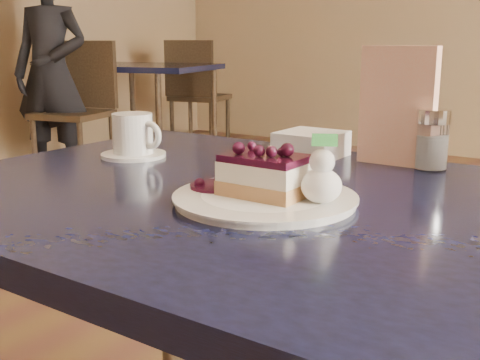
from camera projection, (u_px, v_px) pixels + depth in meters
The scene contains 11 objects.
main_table at pixel (282, 245), 0.98m from camera, with size 1.29×0.88×0.79m.
dessert_plate at pixel (265, 199), 0.92m from camera, with size 0.28×0.28×0.01m, color white.
cheesecake_slice at pixel (265, 175), 0.91m from camera, with size 0.13×0.09×0.06m.
whipped_cream at pixel (321, 186), 0.87m from camera, with size 0.06×0.06×0.05m.
berry_sauce at pixel (216, 186), 0.97m from camera, with size 0.08×0.08×0.01m, color black.
coffee_set at pixel (134, 138), 1.27m from camera, with size 0.15×0.14×0.09m.
menu_card at pixel (398, 106), 1.18m from camera, with size 0.15×0.03×0.23m, color beige.
sugar_shaker at pixel (432, 139), 1.14m from camera, with size 0.06×0.06×0.12m.
napkin_stack at pixel (311, 144), 1.28m from camera, with size 0.13×0.13×0.05m, color white.
bg_table_far_left at pixel (146, 154), 5.11m from camera, with size 1.27×2.01×1.34m.
patron at pixel (51, 74), 4.35m from camera, with size 0.58×0.38×1.58m, color black.
Camera 1 is at (0.23, -0.54, 1.04)m, focal length 45.00 mm.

